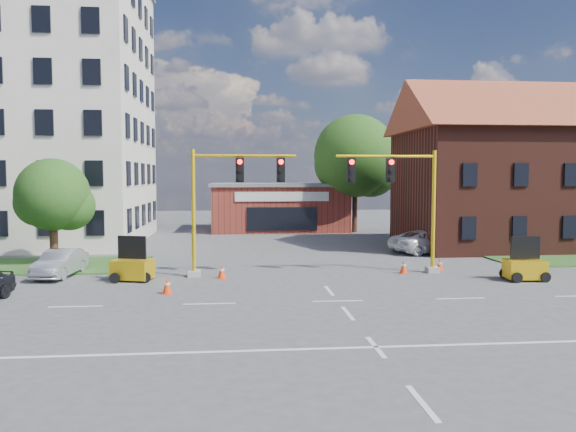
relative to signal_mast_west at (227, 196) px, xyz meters
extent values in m
plane|color=#444547|center=(4.36, -6.00, -3.92)|extent=(120.00, 120.00, 0.00)
cube|color=silver|center=(-15.64, 16.00, 6.08)|extent=(18.00, 15.00, 20.00)
cube|color=maroon|center=(4.36, 24.00, -1.92)|extent=(12.00, 8.00, 4.00)
cube|color=slate|center=(4.36, 24.00, 0.23)|extent=(12.40, 8.40, 0.30)
cube|color=silver|center=(4.36, 19.95, -0.72)|extent=(8.00, 0.10, 0.80)
cube|color=black|center=(4.36, 19.95, -2.62)|extent=(6.00, 0.10, 2.00)
cube|color=#461D15|center=(22.36, 10.00, 0.08)|extent=(20.00, 10.00, 8.00)
cylinder|color=#311C11|center=(10.86, 21.00, -1.54)|extent=(0.44, 0.44, 4.75)
sphere|color=#1F4916|center=(10.86, 21.00, 2.78)|extent=(7.26, 7.26, 7.26)
sphere|color=#1F4916|center=(12.31, 21.30, 1.70)|extent=(5.08, 5.08, 5.08)
cylinder|color=#311C11|center=(-9.64, 4.50, -2.53)|extent=(0.44, 0.44, 2.77)
sphere|color=#1F4916|center=(-9.64, 4.50, -0.02)|extent=(3.99, 3.99, 3.99)
sphere|color=#1F4916|center=(-8.85, 4.80, -0.65)|extent=(2.79, 2.79, 2.79)
cube|color=#979892|center=(-1.64, 0.00, -3.77)|extent=(0.60, 0.60, 0.30)
cylinder|color=gold|center=(-1.64, 0.00, -0.82)|extent=(0.20, 0.20, 6.20)
cylinder|color=gold|center=(0.86, 0.00, 1.98)|extent=(5.00, 0.14, 0.14)
cube|color=black|center=(0.61, 0.00, 1.28)|extent=(0.40, 0.32, 1.20)
cube|color=black|center=(2.61, 0.00, 1.28)|extent=(0.40, 0.32, 1.20)
sphere|color=#FF0C07|center=(0.61, -0.18, 1.68)|extent=(0.24, 0.24, 0.24)
cube|color=#979892|center=(10.36, 0.00, -3.77)|extent=(0.60, 0.60, 0.30)
cylinder|color=gold|center=(10.36, 0.00, -0.82)|extent=(0.20, 0.20, 6.20)
cylinder|color=gold|center=(7.86, 0.00, 1.98)|extent=(5.00, 0.14, 0.14)
cube|color=black|center=(8.11, 0.00, 1.28)|extent=(0.40, 0.32, 1.20)
cube|color=black|center=(6.11, 0.00, 1.28)|extent=(0.40, 0.32, 1.20)
sphere|color=#FF0C07|center=(8.11, -0.18, 1.68)|extent=(0.24, 0.24, 0.24)
cube|color=gold|center=(-4.46, -0.78, -3.38)|extent=(2.03, 1.63, 0.89)
cube|color=black|center=(-4.46, -0.78, -2.34)|extent=(1.36, 0.50, 1.08)
cube|color=gold|center=(13.95, -2.44, -3.38)|extent=(1.84, 1.31, 0.88)
cube|color=black|center=(13.95, -2.44, -2.36)|extent=(1.37, 0.23, 1.07)
cube|color=#F3340C|center=(-2.48, -3.99, -3.90)|extent=(0.38, 0.38, 0.04)
cone|color=#F3340C|center=(-2.48, -3.99, -3.57)|extent=(0.40, 0.40, 0.70)
cylinder|color=silver|center=(-2.48, -3.99, -3.50)|extent=(0.27, 0.27, 0.09)
cube|color=#F3340C|center=(-0.30, -0.65, -3.90)|extent=(0.38, 0.38, 0.04)
cone|color=#F3340C|center=(-0.30, -0.65, -3.57)|extent=(0.40, 0.40, 0.70)
cylinder|color=silver|center=(-0.30, -0.65, -3.50)|extent=(0.27, 0.27, 0.09)
cube|color=#F3340C|center=(10.86, 0.35, -3.90)|extent=(0.38, 0.38, 0.04)
cone|color=#F3340C|center=(10.86, 0.35, -3.57)|extent=(0.40, 0.40, 0.70)
cylinder|color=silver|center=(10.86, 0.35, -3.50)|extent=(0.27, 0.27, 0.09)
cube|color=#F3340C|center=(8.82, -0.08, -3.90)|extent=(0.38, 0.38, 0.04)
cone|color=#F3340C|center=(8.82, -0.08, -3.57)|extent=(0.40, 0.40, 0.70)
cylinder|color=silver|center=(8.82, -0.08, -3.50)|extent=(0.27, 0.27, 0.09)
imported|color=white|center=(12.79, 7.46, -3.19)|extent=(5.76, 4.24, 1.45)
imported|color=#A3A4AA|center=(-8.18, 0.65, -3.26)|extent=(1.80, 4.12, 1.32)
camera|label=1|loc=(0.36, -27.46, 0.96)|focal=35.00mm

